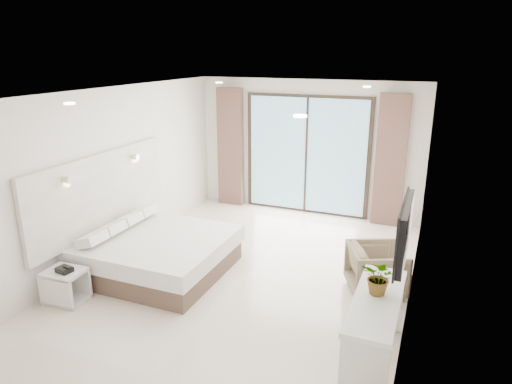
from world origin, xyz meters
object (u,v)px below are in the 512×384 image
at_px(bed, 158,253).
at_px(armchair, 377,267).
at_px(console_desk, 375,316).
at_px(nightstand, 66,286).

xyz_separation_m(bed, armchair, (3.16, 0.62, 0.08)).
bearing_deg(console_desk, nightstand, -175.83).
distance_m(bed, armchair, 3.22).
height_order(nightstand, armchair, armchair).
distance_m(bed, nightstand, 1.37).
distance_m(nightstand, console_desk, 4.00).
xyz_separation_m(bed, nightstand, (-0.63, -1.22, -0.07)).
relative_size(nightstand, console_desk, 0.34).
xyz_separation_m(bed, console_desk, (3.35, -0.93, 0.26)).
relative_size(bed, armchair, 2.70).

